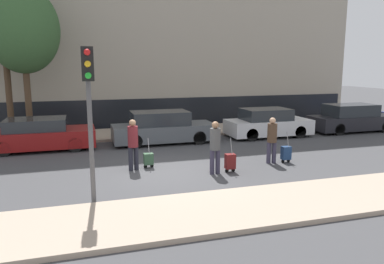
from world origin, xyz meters
TOP-DOWN VIEW (x-y plane):
  - ground_plane at (0.00, 0.00)m, footprint 80.00×80.00m
  - sidewalk_near at (0.00, -3.75)m, footprint 28.00×2.50m
  - sidewalk_far at (0.00, 7.00)m, footprint 28.00×3.00m
  - building_facade at (0.00, 10.32)m, footprint 28.00×2.30m
  - parked_car_0 at (-4.29, 4.71)m, footprint 4.30×1.89m
  - parked_car_1 at (0.87, 4.57)m, footprint 4.58×1.75m
  - parked_car_2 at (6.10, 4.52)m, footprint 4.09×1.76m
  - parked_car_3 at (11.07, 4.55)m, footprint 4.62×1.71m
  - pedestrian_left at (-1.04, 0.52)m, footprint 0.34×0.34m
  - trolley_left at (-0.51, 0.66)m, footprint 0.34×0.29m
  - pedestrian_center at (1.42, -0.68)m, footprint 0.35×0.34m
  - trolley_center at (1.97, -0.64)m, footprint 0.34×0.29m
  - pedestrian_right at (3.82, -0.02)m, footprint 0.35×0.34m
  - trolley_right at (4.36, -0.10)m, footprint 0.34×0.29m
  - traffic_light at (-2.45, -2.36)m, footprint 0.28×0.47m
  - bare_tree_near_crossing at (-5.74, 7.26)m, footprint 3.62×3.62m
  - bare_tree_down_street at (-4.84, 6.46)m, footprint 3.10×3.10m

SIDE VIEW (x-z plane):
  - ground_plane at x=0.00m, z-range 0.00..0.00m
  - sidewalk_near at x=0.00m, z-range 0.00..0.12m
  - sidewalk_far at x=0.00m, z-range 0.00..0.12m
  - trolley_left at x=-0.51m, z-range -0.21..0.83m
  - trolley_right at x=4.36m, z-range -0.21..0.92m
  - trolley_center at x=1.97m, z-range -0.21..0.94m
  - parked_car_0 at x=-4.29m, z-range -0.03..1.28m
  - parked_car_2 at x=6.10m, z-range -0.04..1.34m
  - parked_car_1 at x=0.87m, z-range -0.05..1.39m
  - parked_car_3 at x=11.07m, z-range -0.05..1.39m
  - pedestrian_right at x=3.82m, z-range 0.11..1.76m
  - pedestrian_left at x=-1.04m, z-range 0.12..1.84m
  - pedestrian_center at x=1.42m, z-range 0.12..1.84m
  - traffic_light at x=-2.45m, z-range 0.83..4.73m
  - bare_tree_down_street at x=-4.84m, z-range 1.58..8.35m
  - bare_tree_near_crossing at x=-5.74m, z-range 1.83..9.72m
  - building_facade at x=0.00m, z-range -0.02..13.13m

